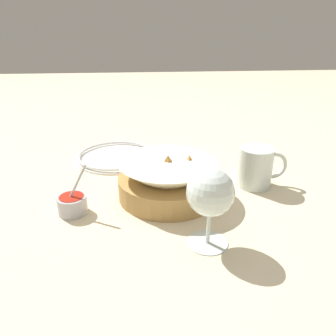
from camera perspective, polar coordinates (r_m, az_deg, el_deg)
The scene contains 6 objects.
ground_plane at distance 0.74m, azimuth -2.83°, elevation -4.64°, with size 4.00×4.00×0.00m, color beige.
food_basket at distance 0.72m, azimuth -0.06°, elevation -2.10°, with size 0.22×0.22×0.10m.
sauce_cup at distance 0.69m, azimuth -16.33°, elevation -5.97°, with size 0.07×0.06×0.11m.
wine_glass at distance 0.54m, azimuth 7.37°, elevation -4.68°, with size 0.08×0.08×0.14m.
beer_mug at distance 0.79m, azimuth 15.04°, elevation -0.08°, with size 0.12×0.08×0.09m.
side_plate at distance 0.95m, azimuth -8.91°, elevation 2.09°, with size 0.23×0.23×0.01m.
Camera 1 is at (-0.02, -0.65, 0.36)m, focal length 35.00 mm.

